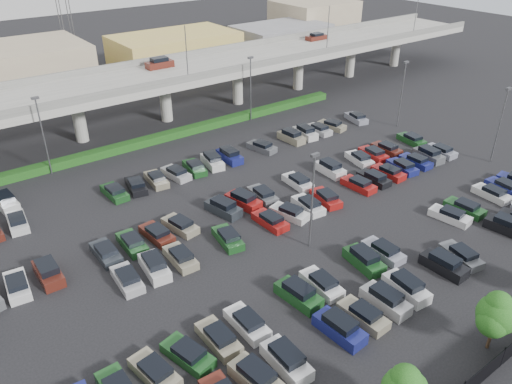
% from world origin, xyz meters
% --- Properties ---
extents(ground, '(280.00, 280.00, 0.00)m').
position_xyz_m(ground, '(0.00, 0.00, 0.00)').
color(ground, black).
extents(overpass, '(150.00, 13.00, 15.80)m').
position_xyz_m(overpass, '(-0.25, 32.03, 6.97)').
color(overpass, gray).
rests_on(overpass, ground).
extents(hedge, '(66.00, 1.60, 1.10)m').
position_xyz_m(hedge, '(0.00, 25.00, 0.55)').
color(hedge, '#134113').
rests_on(hedge, ground).
extents(fence, '(70.00, 0.10, 2.00)m').
position_xyz_m(fence, '(-0.05, -28.00, 0.90)').
color(fence, black).
rests_on(fence, ground).
extents(tree_row, '(65.07, 3.66, 5.94)m').
position_xyz_m(tree_row, '(0.70, -26.53, 3.52)').
color(tree_row, '#332316').
rests_on(tree_row, ground).
extents(parked_cars, '(63.23, 41.69, 1.67)m').
position_xyz_m(parked_cars, '(-0.56, -3.50, 0.61)').
color(parked_cars, navy).
rests_on(parked_cars, ground).
extents(light_poles, '(66.90, 48.38, 10.30)m').
position_xyz_m(light_poles, '(-4.13, 2.00, 6.24)').
color(light_poles, '#4D4D52').
rests_on(light_poles, ground).
extents(distant_buildings, '(138.00, 24.00, 9.00)m').
position_xyz_m(distant_buildings, '(12.38, 61.81, 3.74)').
color(distant_buildings, slate).
rests_on(distant_buildings, ground).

